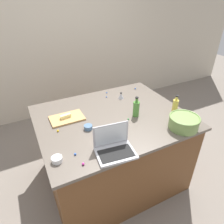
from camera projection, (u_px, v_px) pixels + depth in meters
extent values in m
plane|color=slate|center=(112.00, 175.00, 2.57)|extent=(12.00, 12.00, 0.00)
cube|color=beige|center=(60.00, 41.00, 3.35)|extent=(8.00, 0.10, 2.60)
cube|color=brown|center=(112.00, 150.00, 2.34)|extent=(1.46, 1.17, 0.87)
cube|color=#60564C|center=(112.00, 117.00, 2.11)|extent=(1.52, 1.23, 0.03)
cube|color=#B7B7BC|center=(116.00, 153.00, 1.61)|extent=(0.34, 0.26, 0.02)
cube|color=black|center=(116.00, 153.00, 1.59)|extent=(0.29, 0.19, 0.00)
cube|color=#B7B7BC|center=(111.00, 134.00, 1.64)|extent=(0.30, 0.05, 0.20)
cube|color=silver|center=(111.00, 135.00, 1.64)|extent=(0.27, 0.04, 0.18)
cylinder|color=#72934C|center=(184.00, 123.00, 1.89)|extent=(0.27, 0.27, 0.12)
cylinder|color=black|center=(184.00, 122.00, 1.89)|extent=(0.23, 0.23, 0.10)
torus|color=#72934C|center=(185.00, 117.00, 1.86)|extent=(0.29, 0.29, 0.02)
cylinder|color=#4C8C38|center=(136.00, 109.00, 2.06)|extent=(0.07, 0.07, 0.16)
cylinder|color=#4C8C38|center=(137.00, 100.00, 2.01)|extent=(0.03, 0.03, 0.05)
cylinder|color=black|center=(137.00, 98.00, 2.00)|extent=(0.03, 0.03, 0.01)
cylinder|color=#DBC64C|center=(175.00, 106.00, 2.12)|extent=(0.06, 0.06, 0.15)
cylinder|color=#DBC64C|center=(177.00, 98.00, 2.08)|extent=(0.03, 0.03, 0.04)
cylinder|color=black|center=(177.00, 96.00, 2.06)|extent=(0.03, 0.03, 0.01)
cube|color=tan|center=(67.00, 118.00, 2.05)|extent=(0.33, 0.22, 0.02)
cube|color=#F4E58C|center=(66.00, 116.00, 2.03)|extent=(0.11, 0.05, 0.04)
cylinder|color=white|center=(57.00, 159.00, 1.53)|extent=(0.08, 0.08, 0.04)
cylinder|color=slate|center=(88.00, 127.00, 1.89)|extent=(0.08, 0.08, 0.04)
cone|color=#B2B2B7|center=(121.00, 96.00, 2.42)|extent=(0.07, 0.07, 0.07)
cylinder|color=black|center=(121.00, 93.00, 2.40)|extent=(0.02, 0.02, 0.01)
sphere|color=red|center=(112.00, 138.00, 1.78)|extent=(0.02, 0.02, 0.02)
sphere|color=blue|center=(135.00, 88.00, 2.66)|extent=(0.02, 0.02, 0.02)
sphere|color=blue|center=(75.00, 154.00, 1.60)|extent=(0.02, 0.02, 0.02)
sphere|color=green|center=(128.00, 119.00, 2.03)|extent=(0.02, 0.02, 0.02)
sphere|color=#CC3399|center=(83.00, 164.00, 1.51)|extent=(0.02, 0.02, 0.02)
sphere|color=yellow|center=(58.00, 131.00, 1.86)|extent=(0.02, 0.02, 0.02)
sphere|color=blue|center=(107.00, 93.00, 2.56)|extent=(0.02, 0.02, 0.02)
sphere|color=blue|center=(107.00, 97.00, 2.46)|extent=(0.02, 0.02, 0.02)
sphere|color=blue|center=(135.00, 111.00, 2.17)|extent=(0.02, 0.02, 0.02)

